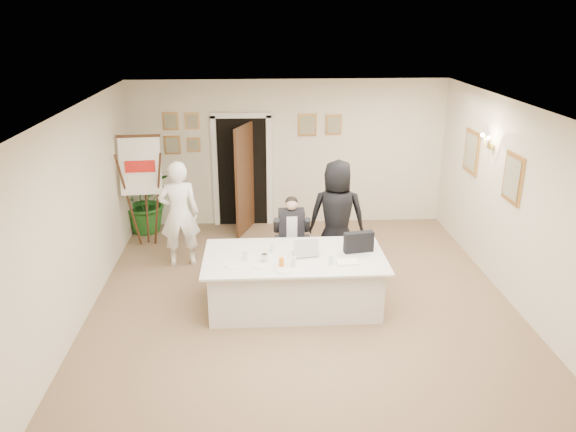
{
  "coord_description": "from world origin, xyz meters",
  "views": [
    {
      "loc": [
        -0.62,
        -7.0,
        3.95
      ],
      "look_at": [
        -0.18,
        0.6,
        1.18
      ],
      "focal_mm": 35.0,
      "sensor_mm": 36.0,
      "label": 1
    }
  ],
  "objects_px": {
    "laptop_bag": "(359,242)",
    "steel_jug": "(264,258)",
    "seated_man": "(292,235)",
    "conference_table": "(294,280)",
    "standing_man": "(179,214)",
    "paper_stack": "(347,262)",
    "laptop": "(306,245)",
    "potted_palm": "(147,201)",
    "oj_glass": "(282,263)",
    "standing_woman": "(337,217)",
    "flip_chart": "(144,197)"
  },
  "relations": [
    {
      "from": "flip_chart",
      "to": "standing_man",
      "type": "height_order",
      "value": "flip_chart"
    },
    {
      "from": "seated_man",
      "to": "standing_man",
      "type": "bearing_deg",
      "value": 166.43
    },
    {
      "from": "laptop_bag",
      "to": "seated_man",
      "type": "bearing_deg",
      "value": 121.19
    },
    {
      "from": "seated_man",
      "to": "flip_chart",
      "type": "distance_m",
      "value": 2.82
    },
    {
      "from": "laptop_bag",
      "to": "conference_table",
      "type": "bearing_deg",
      "value": 174.99
    },
    {
      "from": "conference_table",
      "to": "oj_glass",
      "type": "bearing_deg",
      "value": -118.5
    },
    {
      "from": "conference_table",
      "to": "potted_palm",
      "type": "xyz_separation_m",
      "value": [
        -2.58,
        3.07,
        0.21
      ]
    },
    {
      "from": "laptop",
      "to": "potted_palm",
      "type": "bearing_deg",
      "value": 122.13
    },
    {
      "from": "standing_man",
      "to": "laptop",
      "type": "relative_size",
      "value": 4.85
    },
    {
      "from": "potted_palm",
      "to": "oj_glass",
      "type": "distance_m",
      "value": 4.18
    },
    {
      "from": "paper_stack",
      "to": "steel_jug",
      "type": "bearing_deg",
      "value": 174.18
    },
    {
      "from": "conference_table",
      "to": "steel_jug",
      "type": "height_order",
      "value": "steel_jug"
    },
    {
      "from": "potted_palm",
      "to": "standing_woman",
      "type": "bearing_deg",
      "value": -29.56
    },
    {
      "from": "laptop",
      "to": "conference_table",
      "type": "bearing_deg",
      "value": -172.03
    },
    {
      "from": "laptop",
      "to": "laptop_bag",
      "type": "distance_m",
      "value": 0.75
    },
    {
      "from": "laptop_bag",
      "to": "oj_glass",
      "type": "bearing_deg",
      "value": -168.63
    },
    {
      "from": "conference_table",
      "to": "paper_stack",
      "type": "distance_m",
      "value": 0.85
    },
    {
      "from": "laptop_bag",
      "to": "oj_glass",
      "type": "distance_m",
      "value": 1.19
    },
    {
      "from": "laptop_bag",
      "to": "paper_stack",
      "type": "relative_size",
      "value": 1.47
    },
    {
      "from": "laptop",
      "to": "paper_stack",
      "type": "bearing_deg",
      "value": -42.31
    },
    {
      "from": "standing_woman",
      "to": "potted_palm",
      "type": "distance_m",
      "value": 3.84
    },
    {
      "from": "flip_chart",
      "to": "laptop_bag",
      "type": "relative_size",
      "value": 4.75
    },
    {
      "from": "conference_table",
      "to": "seated_man",
      "type": "height_order",
      "value": "seated_man"
    },
    {
      "from": "potted_palm",
      "to": "laptop",
      "type": "bearing_deg",
      "value": -47.77
    },
    {
      "from": "standing_woman",
      "to": "paper_stack",
      "type": "bearing_deg",
      "value": 94.36
    },
    {
      "from": "paper_stack",
      "to": "steel_jug",
      "type": "relative_size",
      "value": 2.59
    },
    {
      "from": "standing_woman",
      "to": "steel_jug",
      "type": "distance_m",
      "value": 1.79
    },
    {
      "from": "paper_stack",
      "to": "standing_man",
      "type": "bearing_deg",
      "value": 143.9
    },
    {
      "from": "standing_man",
      "to": "seated_man",
      "type": "bearing_deg",
      "value": 159.07
    },
    {
      "from": "laptop_bag",
      "to": "steel_jug",
      "type": "bearing_deg",
      "value": -179.48
    },
    {
      "from": "standing_man",
      "to": "standing_woman",
      "type": "relative_size",
      "value": 0.97
    },
    {
      "from": "laptop_bag",
      "to": "paper_stack",
      "type": "distance_m",
      "value": 0.45
    },
    {
      "from": "seated_man",
      "to": "laptop_bag",
      "type": "height_order",
      "value": "seated_man"
    },
    {
      "from": "standing_man",
      "to": "laptop",
      "type": "height_order",
      "value": "standing_man"
    },
    {
      "from": "laptop",
      "to": "oj_glass",
      "type": "height_order",
      "value": "laptop"
    },
    {
      "from": "conference_table",
      "to": "standing_man",
      "type": "bearing_deg",
      "value": 139.45
    },
    {
      "from": "standing_man",
      "to": "laptop_bag",
      "type": "relative_size",
      "value": 4.23
    },
    {
      "from": "laptop",
      "to": "steel_jug",
      "type": "height_order",
      "value": "laptop"
    },
    {
      "from": "steel_jug",
      "to": "potted_palm",
      "type": "bearing_deg",
      "value": 123.72
    },
    {
      "from": "standing_woman",
      "to": "laptop",
      "type": "bearing_deg",
      "value": 68.88
    },
    {
      "from": "conference_table",
      "to": "laptop_bag",
      "type": "xyz_separation_m",
      "value": [
        0.91,
        0.09,
        0.53
      ]
    },
    {
      "from": "flip_chart",
      "to": "standing_man",
      "type": "distance_m",
      "value": 1.1
    },
    {
      "from": "paper_stack",
      "to": "conference_table",
      "type": "bearing_deg",
      "value": 157.76
    },
    {
      "from": "flip_chart",
      "to": "potted_palm",
      "type": "xyz_separation_m",
      "value": [
        -0.1,
        0.72,
        -0.31
      ]
    },
    {
      "from": "standing_woman",
      "to": "paper_stack",
      "type": "xyz_separation_m",
      "value": [
        -0.06,
        -1.46,
        -0.12
      ]
    },
    {
      "from": "oj_glass",
      "to": "steel_jug",
      "type": "xyz_separation_m",
      "value": [
        -0.22,
        0.19,
        -0.01
      ]
    },
    {
      "from": "laptop_bag",
      "to": "flip_chart",
      "type": "bearing_deg",
      "value": 135.78
    },
    {
      "from": "conference_table",
      "to": "standing_man",
      "type": "relative_size",
      "value": 1.42
    },
    {
      "from": "flip_chart",
      "to": "laptop",
      "type": "bearing_deg",
      "value": -41.02
    },
    {
      "from": "flip_chart",
      "to": "laptop",
      "type": "distance_m",
      "value": 3.49
    }
  ]
}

